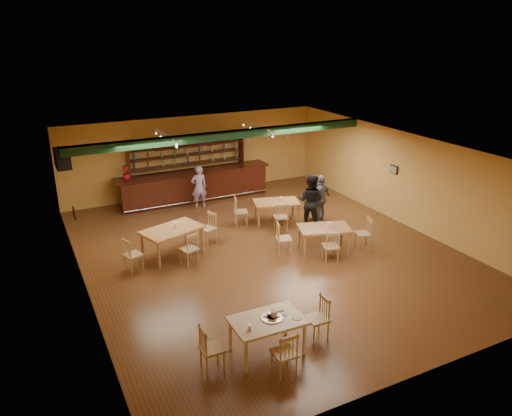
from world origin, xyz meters
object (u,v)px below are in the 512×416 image
dining_table_d (324,239)px  patron_bar (199,187)px  patron_right_a (310,201)px  dining_table_a (173,242)px  dining_table_b (276,212)px  near_table (267,336)px  bar_counter (195,186)px

dining_table_d → patron_bar: bearing=129.3°
patron_right_a → dining_table_a: bearing=51.9°
dining_table_b → dining_table_d: (0.17, -2.53, -0.00)m
dining_table_b → near_table: near_table is taller
patron_bar → patron_right_a: size_ratio=0.88×
bar_counter → near_table: bearing=-101.2°
dining_table_b → dining_table_d: 2.54m
near_table → dining_table_d: bearing=44.4°
dining_table_b → patron_right_a: (0.80, -0.80, 0.51)m
dining_table_a → near_table: (0.32, -5.08, -0.03)m
dining_table_d → near_table: near_table is taller
dining_table_b → patron_right_a: 1.24m
dining_table_b → near_table: bearing=-103.7°
dining_table_d → near_table: bearing=-118.6°
dining_table_d → patron_right_a: size_ratio=0.83×
dining_table_a → patron_right_a: size_ratio=0.94×
dining_table_a → patron_bar: size_ratio=1.07×
dining_table_a → patron_right_a: bearing=-16.6°
dining_table_b → dining_table_d: size_ratio=1.00×
dining_table_b → patron_right_a: bearing=-28.4°
dining_table_d → patron_bar: patron_bar is taller
bar_counter → near_table: bar_counter is taller
bar_counter → dining_table_d: 6.10m
dining_table_b → dining_table_d: bearing=-69.6°
bar_counter → dining_table_b: bar_counter is taller
bar_counter → dining_table_b: bearing=-63.4°
dining_table_b → patron_bar: bearing=142.3°
dining_table_a → dining_table_d: dining_table_a is taller
near_table → dining_table_a: bearing=94.6°
dining_table_d → patron_right_a: (0.63, 1.73, 0.51)m
bar_counter → near_table: size_ratio=4.10×
dining_table_a → patron_right_a: (4.62, 0.11, 0.47)m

